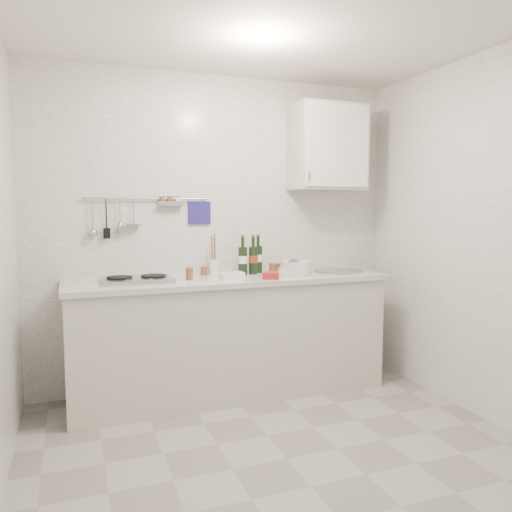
{
  "coord_description": "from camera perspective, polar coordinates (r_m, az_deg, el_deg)",
  "views": [
    {
      "loc": [
        -1.14,
        -2.53,
        1.46
      ],
      "look_at": [
        0.14,
        0.9,
        1.1
      ],
      "focal_mm": 35.0,
      "sensor_mm": 36.0,
      "label": 1
    }
  ],
  "objects": [
    {
      "name": "jar_c",
      "position": [
        4.14,
        2.46,
        -1.28
      ],
      "size": [
        0.06,
        0.06,
        0.08
      ],
      "rotation": [
        0.0,
        0.0,
        -0.15
      ],
      "color": "brown",
      "rests_on": "counter"
    },
    {
      "name": "jar_d",
      "position": [
        3.72,
        -7.62,
        -1.96
      ],
      "size": [
        0.06,
        0.06,
        0.1
      ],
      "rotation": [
        0.0,
        0.0,
        0.19
      ],
      "color": "brown",
      "rests_on": "counter"
    },
    {
      "name": "ceiling",
      "position": [
        2.96,
        3.9,
        26.2
      ],
      "size": [
        3.0,
        3.0,
        0.0
      ],
      "primitive_type": "plane",
      "rotation": [
        3.14,
        0.0,
        0.0
      ],
      "color": "silver",
      "rests_on": "back_wall"
    },
    {
      "name": "plate_stack_sink",
      "position": [
        3.99,
        4.49,
        -1.36
      ],
      "size": [
        0.3,
        0.28,
        0.12
      ],
      "rotation": [
        0.0,
        0.0,
        -0.4
      ],
      "color": "white",
      "rests_on": "counter"
    },
    {
      "name": "wall_right",
      "position": [
        3.66,
        25.69,
        1.82
      ],
      "size": [
        0.02,
        2.8,
        2.5
      ],
      "primitive_type": "cube",
      "color": "silver",
      "rests_on": "floor"
    },
    {
      "name": "strawberry_punnet",
      "position": [
        3.75,
        1.7,
        -2.23
      ],
      "size": [
        0.16,
        0.16,
        0.05
      ],
      "primitive_type": "cube",
      "rotation": [
        0.0,
        0.0,
        -0.44
      ],
      "color": "#AF132E",
      "rests_on": "counter"
    },
    {
      "name": "jar_a",
      "position": [
        3.97,
        -5.97,
        -1.62
      ],
      "size": [
        0.06,
        0.06,
        0.08
      ],
      "rotation": [
        0.0,
        0.0,
        0.13
      ],
      "color": "brown",
      "rests_on": "counter"
    },
    {
      "name": "wine_bottles",
      "position": [
        4.01,
        -0.53,
        0.16
      ],
      "size": [
        0.23,
        0.14,
        0.31
      ],
      "rotation": [
        0.0,
        0.0,
        0.41
      ],
      "color": "black",
      "rests_on": "counter"
    },
    {
      "name": "floor",
      "position": [
        3.14,
        3.57,
        -22.1
      ],
      "size": [
        3.0,
        3.0,
        0.0
      ],
      "primitive_type": "plane",
      "color": "slate",
      "rests_on": "ground"
    },
    {
      "name": "utensil_crock",
      "position": [
        4.0,
        -4.87,
        -1.0
      ],
      "size": [
        0.08,
        0.08,
        0.33
      ],
      "rotation": [
        0.0,
        0.0,
        -0.32
      ],
      "color": "white",
      "rests_on": "counter"
    },
    {
      "name": "wall_rail",
      "position": [
        3.93,
        -12.61,
        5.04
      ],
      "size": [
        0.98,
        0.09,
        0.34
      ],
      "color": "#93969B",
      "rests_on": "back_wall"
    },
    {
      "name": "wall_cabinet",
      "position": [
        4.29,
        8.18,
        12.17
      ],
      "size": [
        0.6,
        0.38,
        0.7
      ],
      "color": "#B8B6AA",
      "rests_on": "back_wall"
    },
    {
      "name": "jar_b",
      "position": [
        4.12,
        1.94,
        -1.3
      ],
      "size": [
        0.07,
        0.07,
        0.08
      ],
      "rotation": [
        0.0,
        0.0,
        0.17
      ],
      "color": "brown",
      "rests_on": "counter"
    },
    {
      "name": "counter",
      "position": [
        3.94,
        -2.93,
        -9.42
      ],
      "size": [
        2.44,
        0.64,
        0.96
      ],
      "color": "#B8B6AA",
      "rests_on": "floor"
    },
    {
      "name": "back_wall",
      "position": [
        4.1,
        -4.33,
        2.72
      ],
      "size": [
        3.0,
        0.02,
        2.5
      ],
      "primitive_type": "cube",
      "color": "silver",
      "rests_on": "floor"
    },
    {
      "name": "butter_dish",
      "position": [
        3.71,
        -2.8,
        -2.29
      ],
      "size": [
        0.19,
        0.12,
        0.05
      ],
      "primitive_type": "cube",
      "rotation": [
        0.0,
        0.0,
        0.19
      ],
      "color": "white",
      "rests_on": "counter"
    },
    {
      "name": "plate_stack_hob",
      "position": [
        3.68,
        -13.77,
        -2.73
      ],
      "size": [
        0.25,
        0.25,
        0.02
      ],
      "rotation": [
        0.0,
        0.0,
        -0.23
      ],
      "color": "#5476BE",
      "rests_on": "counter"
    }
  ]
}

